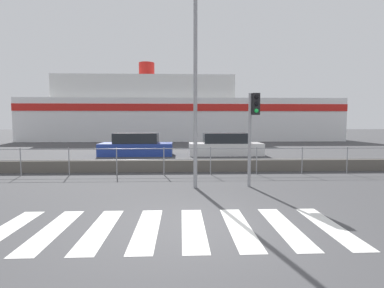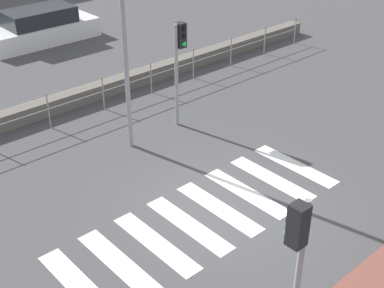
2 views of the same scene
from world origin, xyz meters
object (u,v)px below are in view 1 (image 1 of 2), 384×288
Objects in this scene: streetlamp at (196,60)px; parked_car_blue at (136,146)px; ferry_boat at (176,114)px; parked_car_white at (225,146)px; traffic_light_far at (253,118)px.

parked_car_blue is at bearing 108.57° from streetlamp.
parked_car_white is (3.38, -16.86, -2.44)m from ferry_boat.
parked_car_blue is at bearing 118.62° from traffic_light_far.
parked_car_blue is (-5.04, 9.23, -1.59)m from traffic_light_far.
parked_car_blue is at bearing 180.00° from parked_car_white.
parked_car_blue is at bearing -97.32° from ferry_boat.
streetlamp is 26.43m from ferry_boat.
traffic_light_far is 0.47× the size of streetlamp.
traffic_light_far reaches higher than parked_car_blue.
parked_car_white is (0.51, 9.23, -1.59)m from traffic_light_far.
traffic_light_far is 0.09× the size of ferry_boat.
ferry_boat reaches higher than parked_car_blue.
traffic_light_far reaches higher than parked_car_white.
streetlamp is at bearing -170.70° from traffic_light_far.
parked_car_white is (5.55, -0.00, -0.01)m from parked_car_blue.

